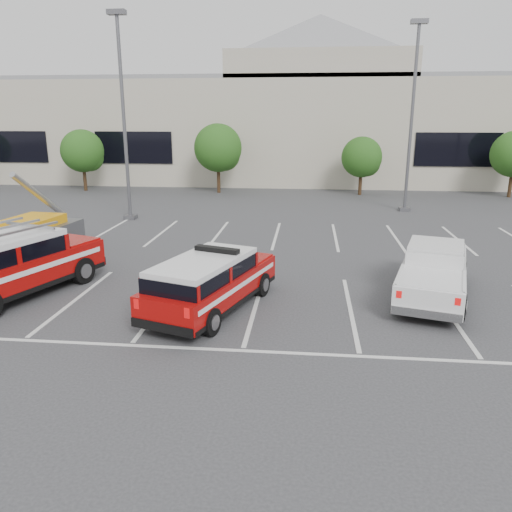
{
  "coord_description": "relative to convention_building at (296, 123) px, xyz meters",
  "views": [
    {
      "loc": [
        1.42,
        -13.37,
        5.27
      ],
      "look_at": [
        -0.16,
        1.64,
        1.05
      ],
      "focal_mm": 35.0,
      "sensor_mm": 36.0,
      "label": 1
    }
  ],
  "objects": [
    {
      "name": "fire_chief_suv",
      "position": [
        -1.4,
        -32.26,
        -4.01
      ],
      "size": [
        3.26,
        5.24,
        1.73
      ],
      "rotation": [
        0.0,
        0.0,
        -0.32
      ],
      "color": "#970807",
      "rests_on": "ground"
    },
    {
      "name": "tree_mid_left",
      "position": [
        -5.09,
        -9.82,
        -1.68
      ],
      "size": [
        3.37,
        3.37,
        4.85
      ],
      "color": "#3F2B19",
      "rests_on": "ground"
    },
    {
      "name": "white_pickup",
      "position": [
        5.05,
        -30.47,
        -4.09
      ],
      "size": [
        3.12,
        5.43,
        1.58
      ],
      "rotation": [
        0.0,
        0.0,
        -0.28
      ],
      "color": "silver",
      "rests_on": "ground"
    },
    {
      "name": "tree_mid_right",
      "position": [
        4.91,
        -9.82,
        -2.22
      ],
      "size": [
        2.77,
        2.77,
        3.99
      ],
      "color": "#3F2B19",
      "rests_on": "ground"
    },
    {
      "name": "tree_left",
      "position": [
        -15.09,
        -9.82,
        -1.95
      ],
      "size": [
        3.07,
        3.07,
        4.42
      ],
      "color": "#3F2B19",
      "rests_on": "ground"
    },
    {
      "name": "light_pole_left",
      "position": [
        -8.18,
        -19.86,
        0.47
      ],
      "size": [
        0.9,
        0.6,
        10.24
      ],
      "color": "#59595E",
      "rests_on": "ground"
    },
    {
      "name": "ground",
      "position": [
        -0.18,
        -31.86,
        -4.72
      ],
      "size": [
        120.0,
        120.0,
        0.0
      ],
      "primitive_type": "plane",
      "color": "#343436",
      "rests_on": "ground"
    },
    {
      "name": "utility_rig",
      "position": [
        -9.62,
        -27.16,
        -4.05
      ],
      "size": [
        3.63,
        4.04,
        3.34
      ],
      "rotation": [
        0.0,
        0.0,
        -0.11
      ],
      "color": "#59595E",
      "rests_on": "ground"
    },
    {
      "name": "ladder_suv",
      "position": [
        -7.59,
        -31.81,
        -3.85
      ],
      "size": [
        3.85,
        5.91,
        2.17
      ],
      "rotation": [
        0.0,
        0.0,
        -0.34
      ],
      "color": "#970807",
      "rests_on": "ground"
    },
    {
      "name": "light_pole_mid",
      "position": [
        6.82,
        -15.86,
        0.47
      ],
      "size": [
        0.9,
        0.6,
        10.24
      ],
      "color": "#59595E",
      "rests_on": "ground"
    },
    {
      "name": "stall_markings",
      "position": [
        -0.18,
        -27.36,
        -4.71
      ],
      "size": [
        23.0,
        15.0,
        0.01
      ],
      "primitive_type": "cube",
      "color": "silver",
      "rests_on": "ground"
    },
    {
      "name": "convention_building",
      "position": [
        0.0,
        0.0,
        0.0
      ],
      "size": [
        60.0,
        16.99,
        13.2
      ],
      "color": "#BBB09E",
      "rests_on": "ground"
    }
  ]
}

